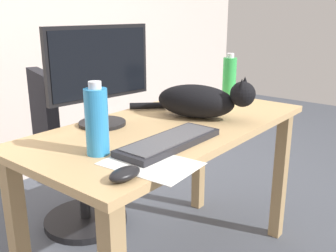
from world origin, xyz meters
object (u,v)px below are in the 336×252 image
water_bottle (229,78)px  cat (200,100)px  keyboard (169,142)px  office_chair (73,162)px  computer_mouse (125,174)px  monitor (100,72)px  spray_bottle (97,121)px

water_bottle → cat: bearing=-166.3°
keyboard → cat: bearing=18.5°
office_chair → keyboard: bearing=-103.3°
office_chair → water_bottle: 0.99m
keyboard → water_bottle: size_ratio=1.77×
keyboard → computer_mouse: 0.32m
office_chair → computer_mouse: size_ratio=8.38×
monitor → keyboard: monitor is taller
monitor → water_bottle: 0.82m
water_bottle → spray_bottle: 1.04m
cat → water_bottle: water_bottle is taller
office_chair → cat: bearing=-76.0°
monitor → computer_mouse: size_ratio=4.36×
cat → water_bottle: size_ratio=2.40×
monitor → spray_bottle: bearing=-134.2°
monitor → spray_bottle: monitor is taller
keyboard → water_bottle: (0.82, 0.23, 0.10)m
computer_mouse → spray_bottle: size_ratio=0.44×
keyboard → water_bottle: 0.86m
water_bottle → spray_bottle: spray_bottle is taller
monitor → keyboard: size_ratio=1.09×
monitor → keyboard: bearing=-93.5°
spray_bottle → computer_mouse: bearing=-112.9°
keyboard → spray_bottle: (-0.22, 0.14, 0.10)m
office_chair → keyboard: 0.95m
computer_mouse → water_bottle: (1.13, 0.32, 0.10)m
cat → water_bottle: bearing=13.7°
cat → spray_bottle: spray_bottle is taller
office_chair → computer_mouse: (-0.51, -0.94, 0.37)m
keyboard → water_bottle: bearing=16.0°
keyboard → cat: size_ratio=0.74×
cat → monitor: bearing=144.3°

